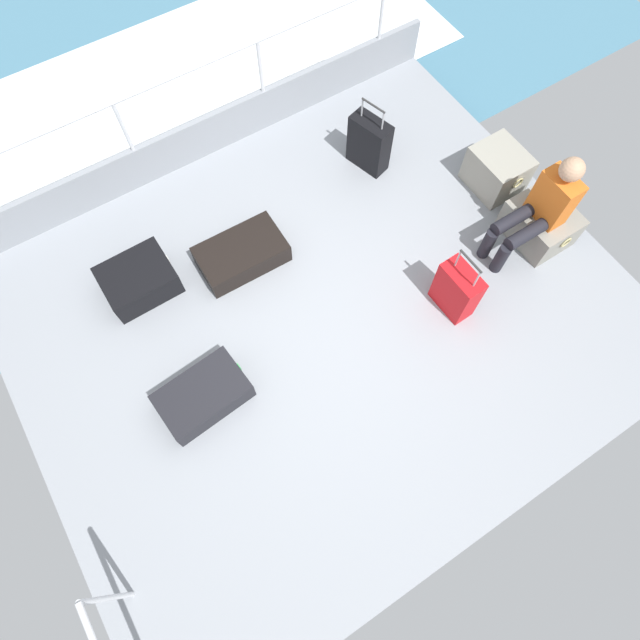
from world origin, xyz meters
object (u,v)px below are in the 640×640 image
cargo_crate_1 (540,223)px  passenger_seated (540,208)px  suitcase_0 (139,280)px  suitcase_3 (369,143)px  suitcase_4 (457,290)px  cargo_crate_0 (497,170)px  suitcase_1 (242,254)px  suitcase_2 (203,396)px

cargo_crate_1 → passenger_seated: 0.41m
cargo_crate_1 → suitcase_0: 3.68m
passenger_seated → cargo_crate_1: bearing=90.0°
suitcase_3 → suitcase_4: suitcase_3 is taller
cargo_crate_0 → cargo_crate_1: 0.68m
cargo_crate_0 → suitcase_3: (-0.88, -0.90, 0.08)m
suitcase_1 → suitcase_2: 1.35m
passenger_seated → suitcase_2: 3.24m
cargo_crate_1 → passenger_seated: passenger_seated is taller
suitcase_2 → suitcase_4: 2.29m
suitcase_0 → suitcase_2: size_ratio=0.83×
suitcase_3 → cargo_crate_1: bearing=28.8°
suitcase_3 → suitcase_4: bearing=-9.2°
suitcase_1 → cargo_crate_0: bearing=77.7°
suitcase_0 → suitcase_3: (-0.09, 2.52, 0.15)m
cargo_crate_0 → suitcase_2: 3.46m
suitcase_1 → suitcase_4: size_ratio=1.06×
passenger_seated → suitcase_3: bearing=-156.5°
cargo_crate_0 → suitcase_2: (0.45, -3.43, -0.10)m
suitcase_0 → suitcase_1: size_ratio=0.78×
suitcase_3 → suitcase_2: bearing=-62.3°
cargo_crate_1 → suitcase_3: (-1.56, -0.85, 0.10)m
passenger_seated → suitcase_4: (0.16, -0.95, -0.28)m
cargo_crate_0 → suitcase_0: 3.51m
suitcase_2 → suitcase_3: (-1.33, 2.53, 0.17)m
suitcase_0 → cargo_crate_0: bearing=77.0°
cargo_crate_0 → cargo_crate_1: (0.68, -0.05, -0.03)m
suitcase_0 → suitcase_1: (0.24, 0.90, -0.02)m
suitcase_0 → suitcase_1: bearing=75.2°
cargo_crate_1 → passenger_seated: size_ratio=0.59×
cargo_crate_0 → suitcase_2: cargo_crate_0 is taller
suitcase_2 → suitcase_4: (0.39, 2.25, 0.16)m
passenger_seated → suitcase_1: bearing=-118.2°
suitcase_1 → suitcase_4: 1.94m
suitcase_4 → suitcase_2: bearing=-99.8°
passenger_seated → suitcase_0: passenger_seated is taller
suitcase_0 → suitcase_4: 2.78m
suitcase_1 → suitcase_3: bearing=101.4°
suitcase_3 → suitcase_4: size_ratio=1.01×
passenger_seated → suitcase_1: size_ratio=1.32×
passenger_seated → suitcase_2: passenger_seated is taller
cargo_crate_0 → cargo_crate_1: bearing=-3.9°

